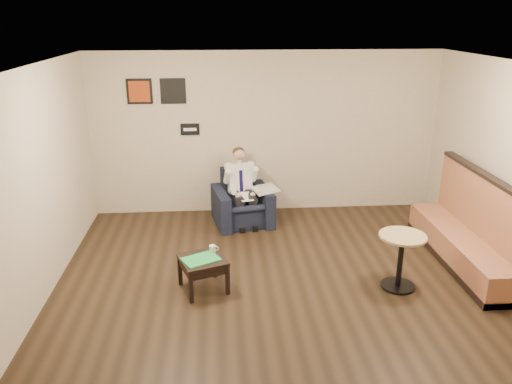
{
  "coord_description": "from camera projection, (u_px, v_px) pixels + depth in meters",
  "views": [
    {
      "loc": [
        -0.81,
        -5.43,
        3.36
      ],
      "look_at": [
        -0.31,
        1.2,
        0.98
      ],
      "focal_mm": 35.0,
      "sensor_mm": 36.0,
      "label": 1
    }
  ],
  "objects": [
    {
      "name": "side_table",
      "position": [
        203.0,
        274.0,
        6.38
      ],
      "size": [
        0.69,
        0.69,
        0.44
      ],
      "primitive_type": "cube",
      "rotation": [
        0.0,
        0.0,
        0.35
      ],
      "color": "black",
      "rests_on": "ground"
    },
    {
      "name": "lap_papers",
      "position": [
        245.0,
        197.0,
        8.13
      ],
      "size": [
        0.27,
        0.33,
        0.01
      ],
      "primitive_type": "cube",
      "rotation": [
        0.0,
        0.0,
        0.26
      ],
      "color": "white",
      "rests_on": "seated_man"
    },
    {
      "name": "armchair",
      "position": [
        242.0,
        198.0,
        8.36
      ],
      "size": [
        1.07,
        1.07,
        0.88
      ],
      "primitive_type": "cube",
      "rotation": [
        0.0,
        0.0,
        0.19
      ],
      "color": "black",
      "rests_on": "ground"
    },
    {
      "name": "wall_back",
      "position": [
        266.0,
        134.0,
        8.63
      ],
      "size": [
        6.0,
        0.02,
        2.8
      ],
      "primitive_type": "cube",
      "color": "beige",
      "rests_on": "ground"
    },
    {
      "name": "wall_front",
      "position": [
        360.0,
        359.0,
        3.0
      ],
      "size": [
        6.0,
        0.02,
        2.8
      ],
      "primitive_type": "cube",
      "color": "beige",
      "rests_on": "ground"
    },
    {
      "name": "ceiling",
      "position": [
        293.0,
        69.0,
        5.35
      ],
      "size": [
        6.0,
        6.0,
        0.02
      ],
      "primitive_type": "cube",
      "color": "white",
      "rests_on": "wall_back"
    },
    {
      "name": "seating_sign",
      "position": [
        190.0,
        129.0,
        8.49
      ],
      "size": [
        0.32,
        0.02,
        0.2
      ],
      "primitive_type": "cube",
      "color": "black",
      "rests_on": "wall_back"
    },
    {
      "name": "newspaper",
      "position": [
        265.0,
        189.0,
        8.31
      ],
      "size": [
        0.49,
        0.56,
        0.01
      ],
      "primitive_type": "cube",
      "rotation": [
        0.0,
        0.0,
        0.24
      ],
      "color": "silver",
      "rests_on": "armchair"
    },
    {
      "name": "banquette",
      "position": [
        465.0,
        221.0,
        6.95
      ],
      "size": [
        0.59,
        2.49,
        1.28
      ],
      "primitive_type": "cube",
      "color": "#9C5B3C",
      "rests_on": "ground"
    },
    {
      "name": "ground",
      "position": [
        287.0,
        296.0,
        6.29
      ],
      "size": [
        6.0,
        6.0,
        0.0
      ],
      "primitive_type": "plane",
      "color": "black",
      "rests_on": "ground"
    },
    {
      "name": "art_print_left",
      "position": [
        139.0,
        91.0,
        8.22
      ],
      "size": [
        0.42,
        0.03,
        0.42
      ],
      "primitive_type": "cube",
      "color": "#A63A14",
      "rests_on": "wall_back"
    },
    {
      "name": "smartphone",
      "position": [
        202.0,
        252.0,
        6.45
      ],
      "size": [
        0.15,
        0.09,
        0.01
      ],
      "primitive_type": "cube",
      "rotation": [
        0.0,
        0.0,
        0.17
      ],
      "color": "black",
      "rests_on": "side_table"
    },
    {
      "name": "cafe_table",
      "position": [
        400.0,
        261.0,
        6.38
      ],
      "size": [
        0.69,
        0.69,
        0.74
      ],
      "primitive_type": "cylinder",
      "rotation": [
        0.0,
        0.0,
        0.16
      ],
      "color": "tan",
      "rests_on": "ground"
    },
    {
      "name": "coffee_mug",
      "position": [
        213.0,
        249.0,
        6.46
      ],
      "size": [
        0.1,
        0.1,
        0.09
      ],
      "primitive_type": "cylinder",
      "rotation": [
        0.0,
        0.0,
        0.35
      ],
      "color": "white",
      "rests_on": "side_table"
    },
    {
      "name": "art_print_right",
      "position": [
        173.0,
        91.0,
        8.26
      ],
      "size": [
        0.42,
        0.03,
        0.42
      ],
      "primitive_type": "cube",
      "color": "black",
      "rests_on": "wall_back"
    },
    {
      "name": "wall_left",
      "position": [
        26.0,
        199.0,
        5.6
      ],
      "size": [
        0.02,
        6.0,
        2.8
      ],
      "primitive_type": "cube",
      "color": "beige",
      "rests_on": "ground"
    },
    {
      "name": "seated_man",
      "position": [
        244.0,
        191.0,
        8.2
      ],
      "size": [
        0.73,
        0.96,
        1.21
      ],
      "primitive_type": null,
      "rotation": [
        0.0,
        0.0,
        0.19
      ],
      "color": "white",
      "rests_on": "armchair"
    },
    {
      "name": "green_folder",
      "position": [
        201.0,
        259.0,
        6.27
      ],
      "size": [
        0.54,
        0.48,
        0.01
      ],
      "primitive_type": "cube",
      "rotation": [
        0.0,
        0.0,
        0.49
      ],
      "color": "green",
      "rests_on": "side_table"
    }
  ]
}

